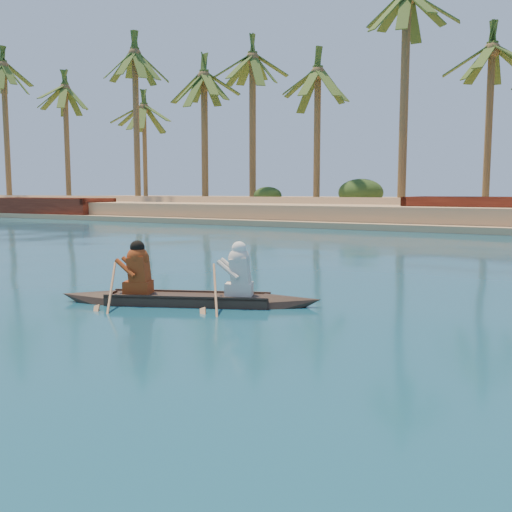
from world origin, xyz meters
The scene contains 2 objects.
canoe centered at (-8.00, 0.16, 0.28)m, with size 5.11×2.63×1.44m.
barge_left centered at (-39.74, 24.04, 0.66)m, with size 11.54×4.27×1.90m.
Camera 1 is at (-1.42, -8.82, 2.24)m, focal length 40.00 mm.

